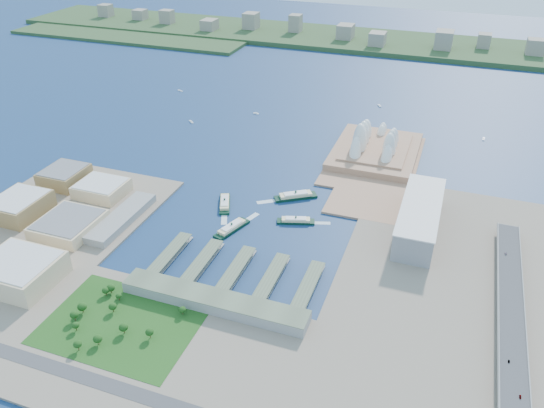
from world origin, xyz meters
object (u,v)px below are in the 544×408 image
at_px(ferry_c, 232,227).
at_px(car_a, 520,397).
at_px(car_b, 509,361).
at_px(car_c, 506,253).
at_px(ferry_a, 225,202).
at_px(ferry_d, 296,219).
at_px(ferry_b, 296,195).
at_px(opera_house, 377,137).
at_px(toaster_building, 419,218).

relative_size(ferry_c, car_a, 14.05).
distance_m(car_a, car_b, 37.76).
bearing_deg(car_c, ferry_a, -1.90).
xyz_separation_m(ferry_a, car_c, (355.64, -11.81, 10.49)).
distance_m(ferry_c, ferry_d, 83.42).
bearing_deg(ferry_c, ferry_b, -97.78).
relative_size(opera_house, car_b, 50.58).
bearing_deg(ferry_c, car_b, 177.00).
xyz_separation_m(ferry_b, car_b, (270.41, -231.62, 9.80)).
xyz_separation_m(toaster_building, ferry_c, (-220.96, -76.46, -15.31)).
height_order(toaster_building, ferry_a, toaster_building).
bearing_deg(opera_house, ferry_c, -115.35).
relative_size(car_b, car_c, 0.76).
xyz_separation_m(car_a, car_c, (-8.00, 206.21, 0.01)).
relative_size(opera_house, ferry_c, 3.28).
distance_m(opera_house, ferry_d, 241.51).
bearing_deg(ferry_b, car_c, 43.57).
relative_size(car_a, car_c, 0.83).
bearing_deg(ferry_c, ferry_d, -129.31).
bearing_deg(toaster_building, car_c, -19.26).
height_order(ferry_b, ferry_d, ferry_b).
xyz_separation_m(ferry_b, ferry_d, (19.20, -59.28, -1.05)).
bearing_deg(car_a, ferry_b, -43.96).
bearing_deg(ferry_d, car_b, -141.75).
xyz_separation_m(toaster_building, ferry_d, (-150.21, -32.28, -15.92)).
relative_size(toaster_building, ferry_d, 3.20).
distance_m(ferry_d, car_b, 304.84).
bearing_deg(car_c, car_a, 92.22).
height_order(toaster_building, car_a, toaster_building).
height_order(ferry_c, car_a, car_a).
xyz_separation_m(opera_house, ferry_b, (-79.41, -173.00, -26.37)).
distance_m(ferry_a, ferry_d, 104.80).
bearing_deg(car_c, opera_house, -50.93).
bearing_deg(car_c, ferry_b, -12.97).
bearing_deg(ferry_a, ferry_c, -80.42).
bearing_deg(ferry_b, ferry_a, -92.81).
distance_m(ferry_a, car_a, 424.12).
height_order(opera_house, ferry_c, opera_house).
bearing_deg(car_a, toaster_building, -65.71).
xyz_separation_m(opera_house, ferry_c, (-130.96, -276.46, -26.81)).
xyz_separation_m(ferry_b, ferry_c, (-51.55, -103.46, -0.44)).
xyz_separation_m(ferry_c, car_b, (321.96, -128.16, 10.25)).
xyz_separation_m(ferry_d, car_a, (259.21, -209.24, 10.94)).
relative_size(car_a, car_b, 1.10).
xyz_separation_m(opera_house, car_c, (191.00, -235.30, -16.47)).
height_order(ferry_c, car_b, car_b).
height_order(opera_house, car_c, opera_house).
xyz_separation_m(toaster_building, car_a, (109.00, -241.51, -4.98)).
height_order(ferry_a, ferry_d, ferry_a).
bearing_deg(toaster_building, ferry_b, 170.94).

